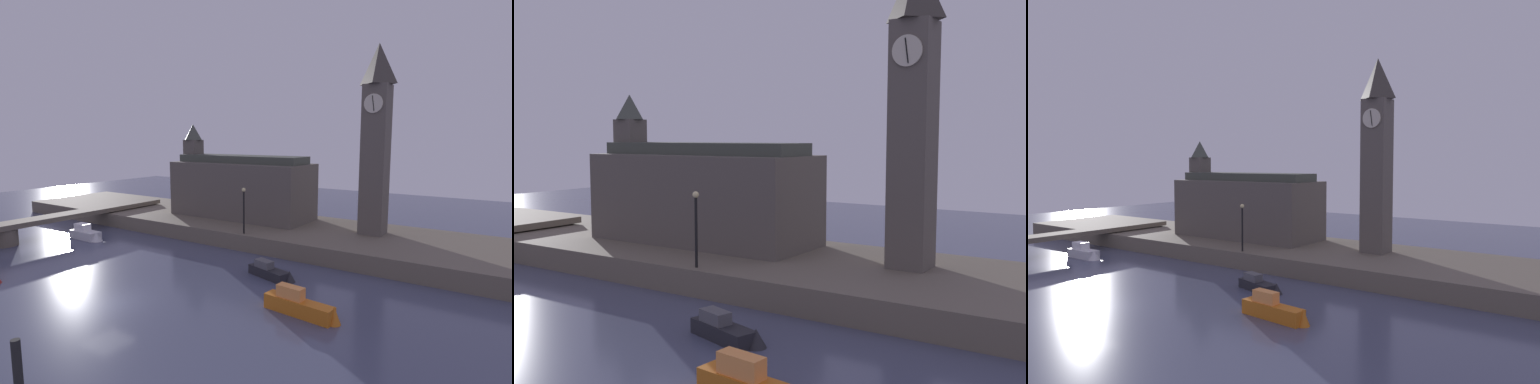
{
  "view_description": "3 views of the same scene",
  "coord_description": "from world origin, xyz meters",
  "views": [
    {
      "loc": [
        20.63,
        -14.74,
        10.21
      ],
      "look_at": [
        0.63,
        15.85,
        5.23
      ],
      "focal_mm": 28.24,
      "sensor_mm": 36.0,
      "label": 1
    },
    {
      "loc": [
        21.14,
        -10.06,
        8.68
      ],
      "look_at": [
        4.04,
        15.98,
        5.76
      ],
      "focal_mm": 41.91,
      "sensor_mm": 36.0,
      "label": 2
    },
    {
      "loc": [
        27.51,
        -17.45,
        9.37
      ],
      "look_at": [
        4.13,
        15.33,
        6.87
      ],
      "focal_mm": 33.72,
      "sensor_mm": 36.0,
      "label": 3
    }
  ],
  "objects": [
    {
      "name": "parliament_hall",
      "position": [
        -5.13,
        21.2,
        4.81
      ],
      "size": [
        15.66,
        6.16,
        10.23
      ],
      "color": "#5B544C",
      "rests_on": "far_embankment"
    },
    {
      "name": "streetlamp",
      "position": [
        0.07,
        14.68,
        4.1
      ],
      "size": [
        0.36,
        0.36,
        4.2
      ],
      "color": "black",
      "rests_on": "far_embankment"
    },
    {
      "name": "boat_barge_dark",
      "position": [
        6.14,
        9.57,
        0.44
      ],
      "size": [
        4.09,
        1.96,
        1.28
      ],
      "color": "#232328",
      "rests_on": "ground"
    },
    {
      "name": "clock_tower",
      "position": [
        9.89,
        21.06,
        10.17
      ],
      "size": [
        2.35,
        2.39,
        16.75
      ],
      "color": "#5B544C",
      "rests_on": "far_embankment"
    },
    {
      "name": "far_embankment",
      "position": [
        0.0,
        20.0,
        0.75
      ],
      "size": [
        70.0,
        12.0,
        1.5
      ],
      "primitive_type": "cube",
      "color": "#6B6051",
      "rests_on": "ground"
    }
  ]
}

